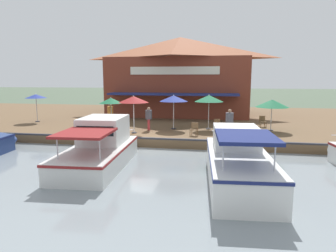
{
  "coord_description": "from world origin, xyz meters",
  "views": [
    {
      "loc": [
        17.42,
        4.97,
        4.31
      ],
      "look_at": [
        -1.0,
        1.8,
        1.3
      ],
      "focal_mm": 32.0,
      "sensor_mm": 36.0,
      "label": 1
    }
  ],
  "objects": [
    {
      "name": "person_near_entrance",
      "position": [
        -5.63,
        -3.76,
        1.62
      ],
      "size": [
        0.46,
        0.46,
        1.64
      ],
      "color": "#B23338",
      "rests_on": "quay_deck"
    },
    {
      "name": "cafe_chair_back_row_seat",
      "position": [
        -1.72,
        3.41,
        1.08
      ],
      "size": [
        0.52,
        0.52,
        0.85
      ],
      "color": "brown",
      "rests_on": "quay_deck"
    },
    {
      "name": "patio_umbrella_back_row",
      "position": [
        -1.92,
        -0.7,
        2.89
      ],
      "size": [
        2.01,
        2.01,
        2.55
      ],
      "color": "#B7B7B7",
      "rests_on": "quay_deck"
    },
    {
      "name": "patio_umbrella_near_quay_edge",
      "position": [
        -4.01,
        1.7,
        2.84
      ],
      "size": [
        2.04,
        2.04,
        2.51
      ],
      "color": "#B7B7B7",
      "rests_on": "quay_deck"
    },
    {
      "name": "mooring_post",
      "position": [
        -0.35,
        6.47,
        1.07
      ],
      "size": [
        0.22,
        0.22,
        0.93
      ],
      "color": "#473323",
      "rests_on": "quay_deck"
    },
    {
      "name": "cafe_chair_beside_entrance",
      "position": [
        -3.65,
        4.88,
        1.08
      ],
      "size": [
        0.56,
        0.56,
        0.85
      ],
      "color": "brown",
      "rests_on": "quay_deck"
    },
    {
      "name": "motorboat_second_along",
      "position": [
        3.55,
        -0.75,
        0.89
      ],
      "size": [
        7.27,
        2.93,
        2.28
      ],
      "color": "silver",
      "rests_on": "river_water"
    },
    {
      "name": "patio_umbrella_mid_patio_right",
      "position": [
        -5.65,
        -10.33,
        2.77
      ],
      "size": [
        1.75,
        1.75,
        2.39
      ],
      "color": "#B7B7B7",
      "rests_on": "quay_deck"
    },
    {
      "name": "cafe_chair_under_first_umbrella",
      "position": [
        -6.05,
        8.26,
        1.08
      ],
      "size": [
        0.5,
        0.5,
        0.85
      ],
      "color": "brown",
      "rests_on": "quay_deck"
    },
    {
      "name": "motorboat_outer_channel",
      "position": [
        4.83,
        5.74,
        0.9
      ],
      "size": [
        7.64,
        2.8,
        2.3
      ],
      "color": "white",
      "rests_on": "river_water"
    },
    {
      "name": "cafe_chair_mid_patio",
      "position": [
        -4.16,
        -4.41,
        1.08
      ],
      "size": [
        0.49,
        0.49,
        0.85
      ],
      "color": "brown",
      "rests_on": "quay_deck"
    },
    {
      "name": "patio_umbrella_far_corner",
      "position": [
        -4.5,
        8.62,
        2.54
      ],
      "size": [
        2.29,
        2.29,
        2.25
      ],
      "color": "#B7B7B7",
      "rests_on": "quay_deck"
    },
    {
      "name": "person_at_quay_edge",
      "position": [
        -1.78,
        5.63,
        1.71
      ],
      "size": [
        0.5,
        0.5,
        1.76
      ],
      "color": "orange",
      "rests_on": "quay_deck"
    },
    {
      "name": "patio_umbrella_mid_patio_left",
      "position": [
        -4.68,
        -3.32,
        2.57
      ],
      "size": [
        1.8,
        1.8,
        2.23
      ],
      "color": "#B7B7B7",
      "rests_on": "quay_deck"
    },
    {
      "name": "waterfront_restaurant",
      "position": [
        -13.61,
        0.89,
        4.56
      ],
      "size": [
        10.26,
        14.13,
        7.79
      ],
      "color": "brown",
      "rests_on": "quay_deck"
    },
    {
      "name": "quay_edge_fender",
      "position": [
        -0.1,
        0.0,
        0.65
      ],
      "size": [
        0.2,
        50.4,
        0.1
      ],
      "primitive_type": "cube",
      "color": "#2D2D33",
      "rests_on": "quay_deck"
    },
    {
      "name": "quay_deck",
      "position": [
        -11.0,
        0.0,
        0.3
      ],
      "size": [
        22.0,
        56.0,
        0.6
      ],
      "primitive_type": "cube",
      "color": "brown",
      "rests_on": "ground"
    },
    {
      "name": "person_mid_patio",
      "position": [
        -3.19,
        0.03,
        1.64
      ],
      "size": [
        0.47,
        0.47,
        1.66
      ],
      "color": "#B23338",
      "rests_on": "quay_deck"
    },
    {
      "name": "ground_plane",
      "position": [
        0.0,
        0.0,
        0.0
      ],
      "size": [
        220.0,
        220.0,
        0.0
      ],
      "primitive_type": "plane",
      "color": "#4C5B47"
    },
    {
      "name": "tree_behind_restaurant",
      "position": [
        -18.41,
        0.43,
        5.94
      ],
      "size": [
        4.59,
        4.38,
        7.66
      ],
      "color": "brown",
      "rests_on": "quay_deck"
    },
    {
      "name": "patio_umbrella_by_entrance",
      "position": [
        -4.4,
        4.22,
        2.84
      ],
      "size": [
        2.08,
        2.08,
        2.52
      ],
      "color": "#B7B7B7",
      "rests_on": "quay_deck"
    },
    {
      "name": "tree_downstream_bank",
      "position": [
        -15.81,
        0.79,
        5.94
      ],
      "size": [
        4.5,
        4.28,
        7.61
      ],
      "color": "brown",
      "rests_on": "quay_deck"
    }
  ]
}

